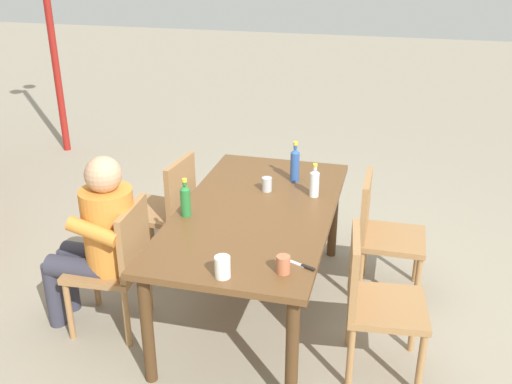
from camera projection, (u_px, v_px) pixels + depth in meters
The scene contains 16 objects.
ground_plane at pixel (256, 307), 4.02m from camera, with size 24.00×24.00×0.00m, color gray.
dining_table at pixel (256, 220), 3.75m from camera, with size 1.84×0.98×0.75m.
chair_far_left at pixel (118, 260), 3.63m from camera, with size 0.47×0.47×0.87m.
chair_far_right at pixel (168, 206), 4.36m from camera, with size 0.48×0.48×0.87m.
chair_near_right at pixel (381, 230), 4.01m from camera, with size 0.44×0.44×0.87m.
chair_near_left at pixel (373, 297), 3.27m from camera, with size 0.48×0.48×0.87m.
person_in_white_shirt at pixel (99, 235), 3.59m from camera, with size 0.47×0.61×1.18m.
bottle_blue at pixel (295, 164), 4.09m from camera, with size 0.06×0.06×0.29m.
bottle_green at pixel (185, 200), 3.59m from camera, with size 0.06×0.06×0.25m.
bottle_clear at pixel (314, 182), 3.86m from camera, with size 0.06×0.06×0.23m.
cup_steel at pixel (266, 184), 3.96m from camera, with size 0.07×0.07×0.10m, color #B2B7BC.
cup_terracotta at pixel (283, 265), 3.00m from camera, with size 0.07×0.07×0.10m, color #BC6B47.
cup_white at pixel (222, 267), 2.96m from camera, with size 0.08×0.08×0.12m, color white.
table_knife at pixel (298, 264), 3.09m from camera, with size 0.12×0.23×0.01m.
backpack_by_near_side at pixel (280, 202), 5.09m from camera, with size 0.32×0.21×0.44m.
backpack_by_far_side at pixel (288, 201), 5.12m from camera, with size 0.34×0.20×0.42m.
Camera 1 is at (-3.25, -0.83, 2.36)m, focal length 40.81 mm.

